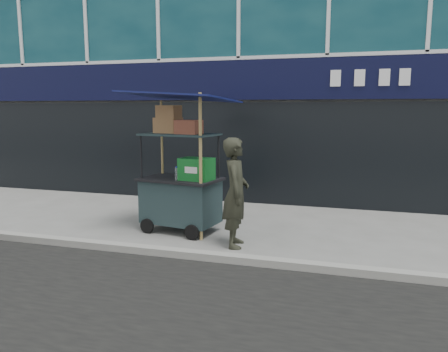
% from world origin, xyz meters
% --- Properties ---
extents(ground, '(80.00, 80.00, 0.00)m').
position_xyz_m(ground, '(0.00, 0.00, 0.00)').
color(ground, slate).
rests_on(ground, ground).
extents(curb, '(80.00, 0.18, 0.12)m').
position_xyz_m(curb, '(0.00, -0.20, 0.06)').
color(curb, gray).
rests_on(curb, ground).
extents(vendor_cart, '(2.09, 1.64, 2.57)m').
position_xyz_m(vendor_cart, '(-0.36, 1.15, 0.90)').
color(vendor_cart, '#1C2D2F').
rests_on(vendor_cart, ground).
extents(vendor_man, '(0.55, 0.73, 1.80)m').
position_xyz_m(vendor_man, '(0.83, 0.58, 0.90)').
color(vendor_man, '#282A1F').
rests_on(vendor_man, ground).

